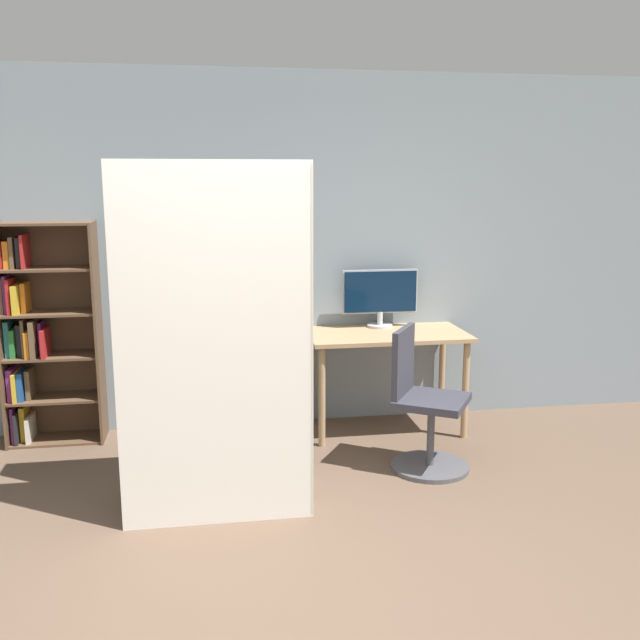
% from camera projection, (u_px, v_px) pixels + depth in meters
% --- Properties ---
extents(ground_plane, '(16.00, 16.00, 0.00)m').
position_uv_depth(ground_plane, '(297.00, 620.00, 3.12)').
color(ground_plane, brown).
extents(wall_back, '(8.00, 0.06, 2.70)m').
position_uv_depth(wall_back, '(251.00, 253.00, 5.44)').
color(wall_back, gray).
rests_on(wall_back, ground).
extents(desk, '(1.20, 0.65, 0.77)m').
position_uv_depth(desk, '(386.00, 346.00, 5.38)').
color(desk, tan).
rests_on(desk, ground).
extents(monitor, '(0.59, 0.20, 0.45)m').
position_uv_depth(monitor, '(380.00, 295.00, 5.51)').
color(monitor, '#B7B7BC').
rests_on(monitor, desk).
extents(office_chair, '(0.61, 0.61, 0.95)m').
position_uv_depth(office_chair, '(423.00, 412.00, 4.71)').
color(office_chair, '#4C4C51').
rests_on(office_chair, ground).
extents(bookshelf, '(0.68, 0.33, 1.61)m').
position_uv_depth(bookshelf, '(41.00, 334.00, 5.15)').
color(bookshelf, brown).
rests_on(bookshelf, ground).
extents(mattress_near, '(1.06, 0.21, 2.00)m').
position_uv_depth(mattress_near, '(216.00, 347.00, 3.89)').
color(mattress_near, silver).
rests_on(mattress_near, ground).
extents(mattress_far, '(1.06, 0.21, 2.00)m').
position_uv_depth(mattress_far, '(215.00, 334.00, 4.22)').
color(mattress_far, silver).
rests_on(mattress_far, ground).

